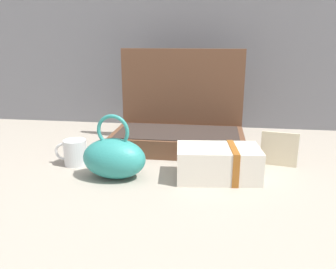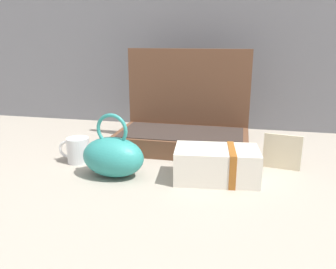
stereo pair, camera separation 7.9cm
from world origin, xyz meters
name	(u,v)px [view 1 (the left image)]	position (x,y,z in m)	size (l,w,h in m)	color
ground_plane	(166,166)	(0.00, 0.00, 0.00)	(6.00, 6.00, 0.00)	#9E9384
open_suitcase	(179,125)	(0.02, 0.22, 0.09)	(0.50, 0.27, 0.37)	brown
teal_pouch_handbag	(114,157)	(-0.14, -0.12, 0.07)	(0.21, 0.14, 0.20)	teal
cream_toiletry_bag	(219,163)	(0.18, -0.08, 0.05)	(0.26, 0.17, 0.10)	silver
coffee_mug	(75,152)	(-0.31, -0.03, 0.04)	(0.11, 0.08, 0.09)	silver
info_card_left	(279,149)	(0.37, 0.06, 0.06)	(0.12, 0.01, 0.12)	beige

